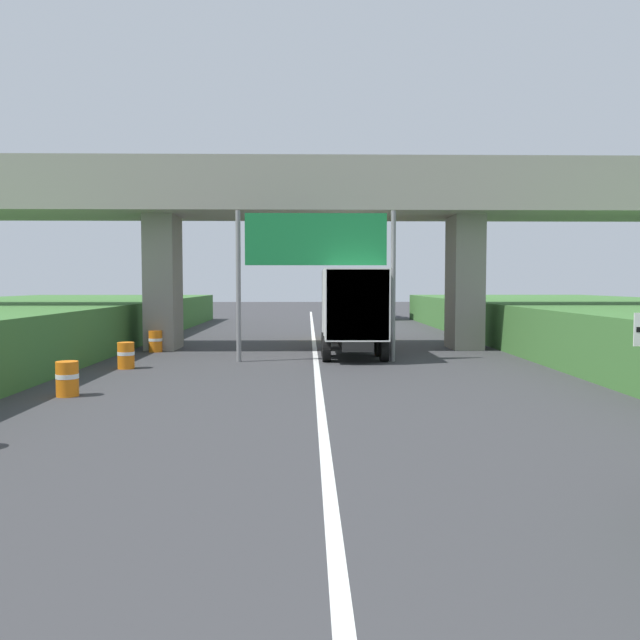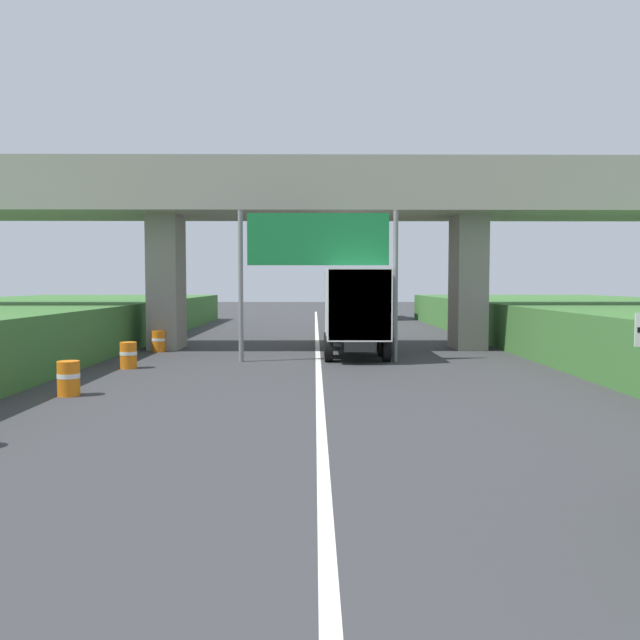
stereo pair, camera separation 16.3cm
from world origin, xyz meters
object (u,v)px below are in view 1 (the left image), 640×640
at_px(truck_orange, 351,307).
at_px(car_yellow, 348,323).
at_px(construction_barrel_2, 67,378).
at_px(truck_blue, 371,295).
at_px(construction_barrel_3, 126,355).
at_px(construction_barrel_4, 155,341).
at_px(overhead_highway_sign, 316,250).

relative_size(truck_orange, car_yellow, 1.78).
relative_size(car_yellow, construction_barrel_2, 4.56).
distance_m(truck_blue, car_yellow, 20.43).
bearing_deg(truck_blue, construction_barrel_3, -110.15).
height_order(truck_blue, construction_barrel_4, truck_blue).
height_order(overhead_highway_sign, construction_barrel_3, overhead_highway_sign).
distance_m(car_yellow, construction_barrel_3, 13.70).
relative_size(car_yellow, construction_barrel_4, 4.56).
height_order(construction_barrel_2, construction_barrel_3, same).
xyz_separation_m(truck_blue, construction_barrel_2, (-11.40, -36.43, -1.47)).
bearing_deg(truck_orange, car_yellow, 87.68).
height_order(overhead_highway_sign, truck_blue, overhead_highway_sign).
distance_m(overhead_highway_sign, truck_blue, 29.76).
bearing_deg(construction_barrel_2, truck_blue, 72.62).
bearing_deg(construction_barrel_2, car_yellow, 63.22).
bearing_deg(construction_barrel_4, truck_blue, 65.64).
bearing_deg(truck_blue, construction_barrel_2, -107.38).
distance_m(overhead_highway_sign, construction_barrel_2, 10.33).
height_order(overhead_highway_sign, car_yellow, overhead_highway_sign).
height_order(car_yellow, construction_barrel_2, car_yellow).
bearing_deg(construction_barrel_4, construction_barrel_2, -88.56).
bearing_deg(construction_barrel_3, construction_barrel_4, 92.83).
relative_size(truck_orange, construction_barrel_3, 8.11).
xyz_separation_m(truck_orange, construction_barrel_2, (-7.94, -9.42, -1.47)).
xyz_separation_m(truck_orange, construction_barrel_4, (-8.21, 1.24, -1.47)).
distance_m(truck_blue, construction_barrel_3, 33.16).
bearing_deg(construction_barrel_3, truck_blue, 69.85).
xyz_separation_m(construction_barrel_2, construction_barrel_4, (-0.27, 10.65, 0.00)).
bearing_deg(overhead_highway_sign, construction_barrel_4, 152.66).
distance_m(truck_orange, construction_barrel_2, 12.40).
bearing_deg(overhead_highway_sign, construction_barrel_2, -132.11).
bearing_deg(construction_barrel_4, overhead_highway_sign, -27.34).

